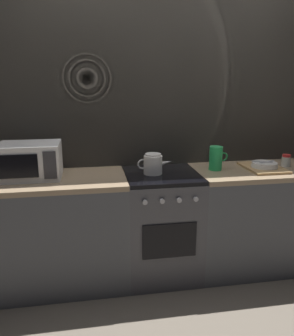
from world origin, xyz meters
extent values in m
plane|color=#6B6054|center=(0.00, 0.00, 0.00)|extent=(8.00, 8.00, 0.00)
cube|color=#A39989|center=(0.00, 0.33, 1.20)|extent=(3.60, 0.05, 2.40)
cube|color=beige|center=(0.00, 0.30, 1.20)|extent=(3.58, 0.01, 2.39)
cube|color=#515459|center=(-0.90, 0.00, 0.43)|extent=(1.20, 0.60, 0.86)
cube|color=#9E8466|center=(-0.90, 0.00, 0.88)|extent=(1.20, 0.60, 0.04)
cube|color=#4C4C51|center=(0.00, 0.00, 0.43)|extent=(0.60, 0.60, 0.87)
cube|color=black|center=(0.00, 0.00, 0.89)|extent=(0.59, 0.59, 0.03)
cube|color=black|center=(0.00, -0.30, 0.45)|extent=(0.42, 0.01, 0.28)
cylinder|color=#B7B7BC|center=(-0.19, -0.32, 0.78)|extent=(0.04, 0.02, 0.04)
cylinder|color=#B7B7BC|center=(-0.06, -0.32, 0.78)|extent=(0.04, 0.02, 0.04)
cylinder|color=#B7B7BC|center=(0.06, -0.32, 0.78)|extent=(0.04, 0.02, 0.04)
cylinder|color=#B7B7BC|center=(0.19, -0.32, 0.78)|extent=(0.04, 0.02, 0.04)
cube|color=#515459|center=(0.90, 0.00, 0.43)|extent=(1.20, 0.60, 0.86)
cube|color=#9E8466|center=(0.90, 0.00, 0.88)|extent=(1.20, 0.60, 0.04)
cube|color=white|center=(-1.03, 0.05, 1.04)|extent=(0.46, 0.34, 0.27)
cube|color=black|center=(-1.08, -0.12, 1.04)|extent=(0.28, 0.01, 0.17)
cube|color=#333338|center=(-0.86, -0.12, 1.04)|extent=(0.09, 0.01, 0.21)
cylinder|color=white|center=(-0.07, 0.00, 0.98)|extent=(0.15, 0.15, 0.15)
cylinder|color=white|center=(-0.07, 0.00, 1.06)|extent=(0.13, 0.13, 0.02)
cone|color=white|center=(0.04, 0.00, 0.99)|extent=(0.10, 0.04, 0.05)
torus|color=white|center=(-0.16, 0.00, 0.98)|extent=(0.08, 0.01, 0.08)
cylinder|color=green|center=(0.47, 0.03, 1.00)|extent=(0.11, 0.11, 0.20)
torus|color=green|center=(0.53, 0.03, 1.01)|extent=(0.08, 0.01, 0.08)
cube|color=tan|center=(0.88, -0.01, 0.91)|extent=(0.30, 0.40, 0.02)
cylinder|color=white|center=(0.88, -0.03, 0.93)|extent=(0.22, 0.22, 0.01)
cylinder|color=white|center=(0.88, -0.03, 0.94)|extent=(0.21, 0.21, 0.01)
cylinder|color=white|center=(0.88, -0.03, 0.96)|extent=(0.21, 0.21, 0.01)
cylinder|color=silver|center=(0.90, -0.03, 0.97)|extent=(0.16, 0.07, 0.01)
cube|color=silver|center=(0.86, -0.02, 0.97)|extent=(0.16, 0.09, 0.00)
cylinder|color=silver|center=(1.12, 0.04, 0.94)|extent=(0.08, 0.08, 0.08)
cylinder|color=red|center=(1.12, 0.04, 0.99)|extent=(0.07, 0.07, 0.02)
camera|label=1|loc=(-0.57, -2.59, 1.65)|focal=36.32mm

